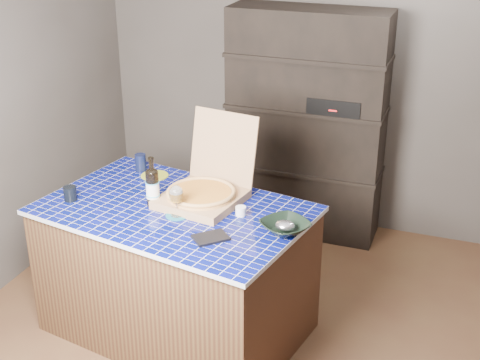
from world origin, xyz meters
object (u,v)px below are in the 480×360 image
at_px(dvd_case, 211,238).
at_px(bowl, 285,227).
at_px(wine_glass, 176,195).
at_px(pizza_box, 204,191).
at_px(mead_bottle, 152,187).
at_px(kitchen_island, 177,270).

relative_size(dvd_case, bowl, 0.72).
distance_m(dvd_case, bowl, 0.42).
bearing_deg(dvd_case, bowl, 75.78).
bearing_deg(wine_glass, pizza_box, 73.80).
bearing_deg(mead_bottle, wine_glass, -23.05).
bearing_deg(dvd_case, mead_bottle, -164.62).
bearing_deg(kitchen_island, pizza_box, 59.93).
xyz_separation_m(kitchen_island, wine_glass, (0.06, -0.08, 0.56)).
bearing_deg(mead_bottle, kitchen_island, 0.33).
xyz_separation_m(mead_bottle, dvd_case, (0.48, -0.27, -0.11)).
bearing_deg(wine_glass, mead_bottle, 156.95).
distance_m(wine_glass, bowl, 0.65).
relative_size(kitchen_island, pizza_box, 2.81).
xyz_separation_m(pizza_box, mead_bottle, (-0.26, -0.15, 0.05)).
bearing_deg(wine_glass, kitchen_island, 126.08).
bearing_deg(bowl, mead_bottle, 176.48).
xyz_separation_m(pizza_box, dvd_case, (0.22, -0.42, -0.06)).
height_order(pizza_box, wine_glass, pizza_box).
height_order(pizza_box, mead_bottle, pizza_box).
height_order(kitchen_island, mead_bottle, mead_bottle).
xyz_separation_m(mead_bottle, wine_glass, (0.20, -0.08, 0.01)).
xyz_separation_m(wine_glass, dvd_case, (0.29, -0.19, -0.13)).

